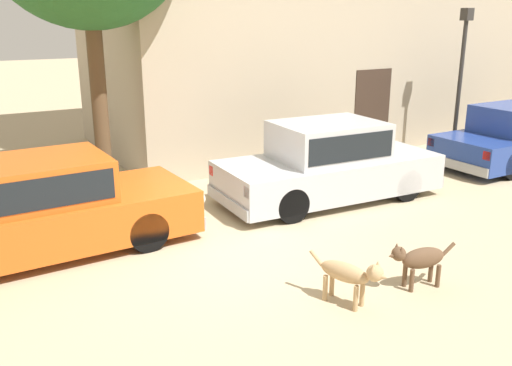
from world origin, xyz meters
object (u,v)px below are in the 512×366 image
stray_dog_spotted (419,259)px  street_lamp (462,62)px  parked_sedan_nearest (38,207)px  stray_dog_tan (351,274)px  parked_sedan_second (328,162)px

stray_dog_spotted → street_lamp: (5.94, 4.67, 1.88)m
parked_sedan_nearest → stray_dog_tan: size_ratio=4.56×
stray_dog_tan → street_lamp: street_lamp is taller
parked_sedan_nearest → street_lamp: (9.92, 1.11, 1.58)m
stray_dog_spotted → stray_dog_tan: 1.05m
parked_sedan_second → street_lamp: (4.78, 1.21, 1.55)m
parked_sedan_nearest → street_lamp: street_lamp is taller
street_lamp → stray_dog_tan: bearing=-146.7°
stray_dog_spotted → parked_sedan_second: bearing=-97.7°
stray_dog_spotted → stray_dog_tan: size_ratio=0.97×
parked_sedan_second → parked_sedan_nearest: bearing=-178.4°
parked_sedan_nearest → stray_dog_spotted: 5.35m
parked_sedan_second → street_lamp: size_ratio=1.25×
stray_dog_spotted → street_lamp: size_ratio=0.28×
parked_sedan_second → stray_dog_spotted: 3.66m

